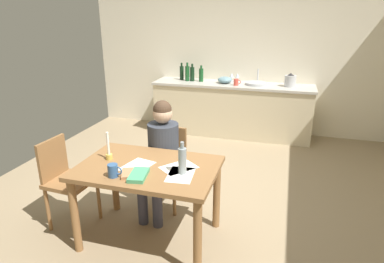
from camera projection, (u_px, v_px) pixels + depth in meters
ground_plane at (197, 197)px, 3.89m from camera, size 5.20×5.20×0.04m
wall_back at (237, 57)px, 5.81m from camera, size 5.20×0.12×2.60m
kitchen_counter at (232, 109)px, 5.76m from camera, size 2.69×0.64×0.90m
dining_table at (148, 178)px, 2.96m from camera, size 1.22×0.82×0.75m
chair_at_table at (167, 163)px, 3.62m from camera, size 0.41×0.41×0.85m
person_seated at (161, 151)px, 3.42m from camera, size 0.33×0.60×1.19m
chair_side_empty at (66, 178)px, 3.23m from camera, size 0.43×0.43×0.89m
coffee_mug at (113, 171)px, 2.71m from camera, size 0.13×0.08×0.11m
candlestick at (109, 152)px, 3.03m from camera, size 0.06×0.06×0.26m
book_magazine at (134, 173)px, 2.76m from camera, size 0.25×0.24×0.03m
book_cookery at (139, 175)px, 2.72m from camera, size 0.17×0.26×0.03m
paper_letter at (137, 166)px, 2.92m from camera, size 0.27×0.34×0.00m
paper_bill at (181, 175)px, 2.76m from camera, size 0.24×0.32×0.00m
paper_envelope at (179, 167)px, 2.89m from camera, size 0.35×0.36×0.00m
wine_bottle_on_table at (182, 160)px, 2.75m from camera, size 0.07×0.07×0.28m
sink_unit at (257, 83)px, 5.51m from camera, size 0.36×0.36×0.24m
bottle_oil at (182, 73)px, 5.89m from camera, size 0.07×0.07×0.30m
bottle_vinegar at (187, 73)px, 5.79m from camera, size 0.08×0.08×0.32m
bottle_wine_red at (192, 74)px, 5.79m from camera, size 0.08×0.08×0.30m
bottle_sauce at (201, 75)px, 5.74m from camera, size 0.08×0.08×0.28m
mixing_bowl at (225, 80)px, 5.63m from camera, size 0.24×0.24×0.11m
stovetop_kettle at (290, 81)px, 5.34m from camera, size 0.18×0.18×0.22m
wine_glass_near_sink at (237, 76)px, 5.70m from camera, size 0.07×0.07×0.15m
wine_glass_by_kettle at (232, 75)px, 5.73m from camera, size 0.07×0.07×0.15m
teacup_on_counter at (236, 82)px, 5.44m from camera, size 0.12×0.08×0.11m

